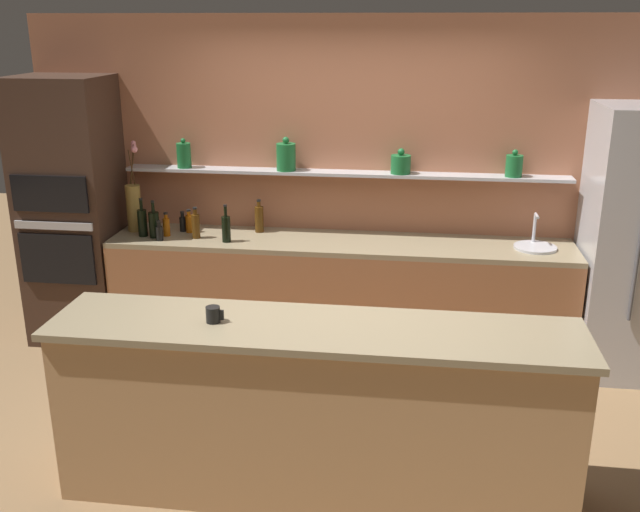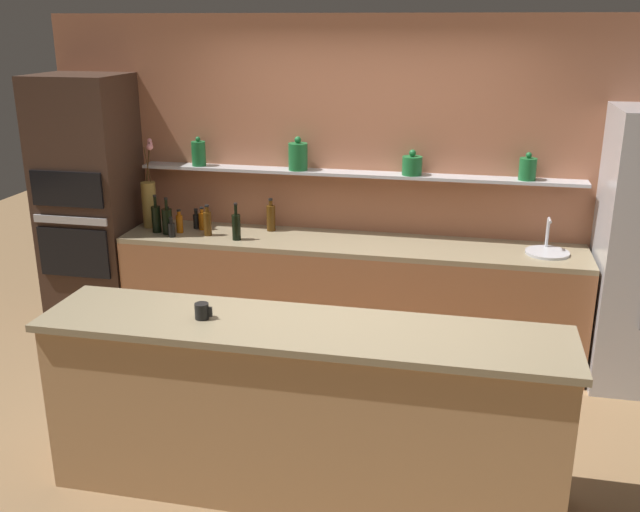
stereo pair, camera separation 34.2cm
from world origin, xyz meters
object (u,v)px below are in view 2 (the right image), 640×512
(bottle_sauce_7, at_px, (168,220))
(bottle_wine_6, at_px, (167,221))
(coffee_mug, at_px, (202,311))
(bottle_sauce_1, at_px, (179,223))
(bottle_wine_0, at_px, (236,226))
(sink_fixture, at_px, (547,251))
(bottle_spirit_4, at_px, (208,223))
(bottle_sauce_3, at_px, (196,220))
(bottle_spirit_2, at_px, (271,217))
(bottle_sauce_9, at_px, (202,220))
(flower_vase, at_px, (149,201))
(bottle_sauce_5, at_px, (172,229))
(bottle_wine_8, at_px, (156,218))

(bottle_sauce_7, bearing_deg, bottle_wine_6, -69.33)
(bottle_wine_6, relative_size, coffee_mug, 3.07)
(bottle_sauce_1, bearing_deg, bottle_wine_0, -10.07)
(sink_fixture, relative_size, bottle_spirit_4, 1.27)
(bottle_wine_0, bearing_deg, bottle_sauce_3, 150.94)
(bottle_sauce_1, distance_m, bottle_spirit_2, 0.74)
(bottle_spirit_4, height_order, bottle_sauce_9, bottle_spirit_4)
(bottle_sauce_7, height_order, coffee_mug, bottle_sauce_7)
(flower_vase, bearing_deg, sink_fixture, -1.04)
(bottle_sauce_5, xyz_separation_m, bottle_wine_8, (-0.17, 0.10, 0.05))
(bottle_sauce_5, distance_m, bottle_sauce_9, 0.30)
(flower_vase, relative_size, bottle_spirit_2, 2.70)
(bottle_wine_0, bearing_deg, coffee_mug, -77.30)
(bottle_wine_0, relative_size, coffee_mug, 3.05)
(flower_vase, relative_size, bottle_sauce_1, 3.77)
(bottle_sauce_7, relative_size, coffee_mug, 2.04)
(bottle_sauce_5, bearing_deg, bottle_sauce_3, 69.53)
(bottle_spirit_4, relative_size, bottle_sauce_9, 1.32)
(bottle_wine_0, xyz_separation_m, bottle_sauce_5, (-0.53, -0.03, -0.04))
(bottle_wine_6, relative_size, bottle_sauce_7, 1.50)
(flower_vase, relative_size, coffee_mug, 7.49)
(coffee_mug, bearing_deg, bottle_sauce_5, 118.33)
(sink_fixture, height_order, coffee_mug, sink_fixture)
(sink_fixture, distance_m, bottle_sauce_1, 2.85)
(bottle_wine_0, xyz_separation_m, bottle_sauce_3, (-0.42, 0.24, -0.04))
(flower_vase, distance_m, bottle_wine_6, 0.30)
(bottle_wine_6, height_order, bottle_sauce_9, bottle_wine_6)
(bottle_sauce_1, bearing_deg, bottle_wine_8, -171.59)
(bottle_sauce_9, bearing_deg, bottle_sauce_7, -163.38)
(bottle_spirit_2, relative_size, bottle_sauce_7, 1.36)
(bottle_wine_0, xyz_separation_m, bottle_spirit_4, (-0.26, 0.06, -0.01))
(bottle_spirit_2, relative_size, bottle_wine_8, 0.87)
(bottle_wine_0, height_order, bottle_sauce_7, bottle_wine_0)
(coffee_mug, bearing_deg, bottle_wine_8, 121.14)
(bottle_sauce_1, bearing_deg, bottle_sauce_7, 160.06)
(bottle_sauce_1, xyz_separation_m, bottle_sauce_7, (-0.12, 0.04, 0.00))
(bottle_wine_8, bearing_deg, flower_vase, 129.64)
(bottle_sauce_3, xyz_separation_m, bottle_sauce_7, (-0.20, -0.10, 0.02))
(sink_fixture, bearing_deg, bottle_spirit_4, -178.17)
(bottle_sauce_9, bearing_deg, bottle_wine_6, -143.29)
(bottle_wine_0, distance_m, bottle_wine_6, 0.59)
(bottle_spirit_2, distance_m, bottle_sauce_7, 0.84)
(sink_fixture, relative_size, bottle_sauce_7, 1.61)
(sink_fixture, xyz_separation_m, bottle_sauce_9, (-2.70, 0.06, 0.06))
(bottle_wine_0, bearing_deg, bottle_sauce_5, -176.20)
(bottle_wine_0, bearing_deg, bottle_wine_6, 176.06)
(coffee_mug, bearing_deg, sink_fixture, 44.02)
(bottle_spirit_4, relative_size, bottle_sauce_5, 1.55)
(bottle_wine_6, distance_m, bottle_sauce_7, 0.10)
(bottle_wine_6, bearing_deg, bottle_spirit_4, 4.14)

